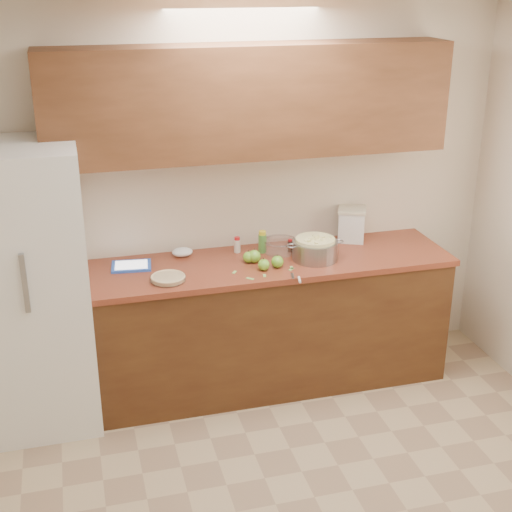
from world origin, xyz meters
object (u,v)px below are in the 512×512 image
object	(u,v)px
colander	(315,249)
pie	(168,278)
flour_canister	(352,224)
tablet	(131,266)

from	to	relation	value
colander	pie	bearing A→B (deg)	-174.15
pie	colander	distance (m)	1.01
flour_canister	tablet	xyz separation A→B (m)	(-1.57, -0.10, -0.11)
pie	tablet	world-z (taller)	pie
colander	flour_canister	size ratio (longest dim) A/B	1.56
colander	flour_canister	xyz separation A→B (m)	(0.37, 0.28, 0.05)
colander	flour_canister	bearing A→B (deg)	36.95
pie	tablet	xyz separation A→B (m)	(-0.20, 0.28, -0.01)
pie	flour_canister	world-z (taller)	flour_canister
pie	flour_canister	distance (m)	1.43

